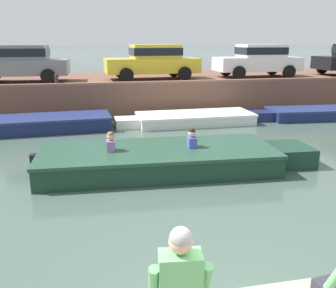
% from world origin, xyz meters
% --- Properties ---
extents(ground_plane, '(400.00, 400.00, 0.00)m').
position_xyz_m(ground_plane, '(0.00, 6.20, 0.00)').
color(ground_plane, '#42564C').
extents(far_quay_wall, '(60.00, 6.00, 1.45)m').
position_xyz_m(far_quay_wall, '(0.00, 15.39, 0.73)').
color(far_quay_wall, brown).
rests_on(far_quay_wall, ground).
extents(far_wall_coping, '(60.00, 0.24, 0.08)m').
position_xyz_m(far_wall_coping, '(0.00, 12.51, 1.49)').
color(far_wall_coping, brown).
rests_on(far_wall_coping, far_quay_wall).
extents(boat_moored_west_navy, '(5.18, 2.00, 0.53)m').
position_xyz_m(boat_moored_west_navy, '(-3.21, 10.93, 0.26)').
color(boat_moored_west_navy, navy).
rests_on(boat_moored_west_navy, ground).
extents(boat_moored_central_white, '(5.41, 1.85, 0.43)m').
position_xyz_m(boat_moored_central_white, '(2.24, 10.90, 0.21)').
color(boat_moored_central_white, white).
rests_on(boat_moored_central_white, ground).
extents(boat_moored_east_navy, '(5.48, 1.84, 0.45)m').
position_xyz_m(boat_moored_east_navy, '(7.77, 10.81, 0.23)').
color(boat_moored_east_navy, navy).
rests_on(boat_moored_east_navy, ground).
extents(motorboat_passing, '(7.17, 2.53, 1.06)m').
position_xyz_m(motorboat_passing, '(0.34, 5.84, 0.29)').
color(motorboat_passing, '#193828').
rests_on(motorboat_passing, ground).
extents(car_left_inner_grey, '(4.14, 2.01, 1.54)m').
position_xyz_m(car_left_inner_grey, '(-4.36, 14.16, 2.30)').
color(car_left_inner_grey, slate).
rests_on(car_left_inner_grey, far_quay_wall).
extents(car_centre_yellow, '(4.27, 2.14, 1.54)m').
position_xyz_m(car_centre_yellow, '(1.35, 14.16, 2.30)').
color(car_centre_yellow, yellow).
rests_on(car_centre_yellow, far_quay_wall).
extents(car_right_inner_white, '(4.05, 1.89, 1.54)m').
position_xyz_m(car_right_inner_white, '(6.51, 14.16, 2.30)').
color(car_right_inner_white, white).
rests_on(car_right_inner_white, far_quay_wall).
extents(mooring_bollard_mid, '(0.15, 0.15, 0.44)m').
position_xyz_m(mooring_bollard_mid, '(-2.82, 12.64, 1.69)').
color(mooring_bollard_mid, '#2D2B28').
rests_on(mooring_bollard_mid, far_quay_wall).
extents(person_seated_left, '(0.56, 0.56, 0.96)m').
position_xyz_m(person_seated_left, '(-0.88, -0.35, 1.19)').
color(person_seated_left, '#282833').
rests_on(person_seated_left, near_quay).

